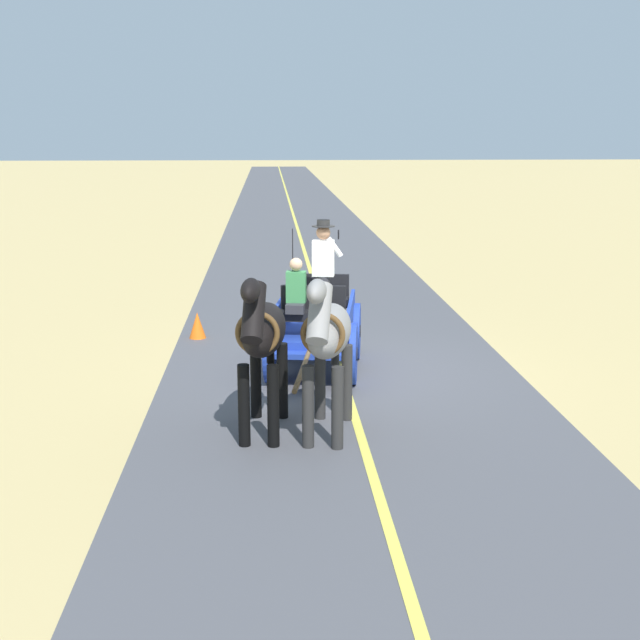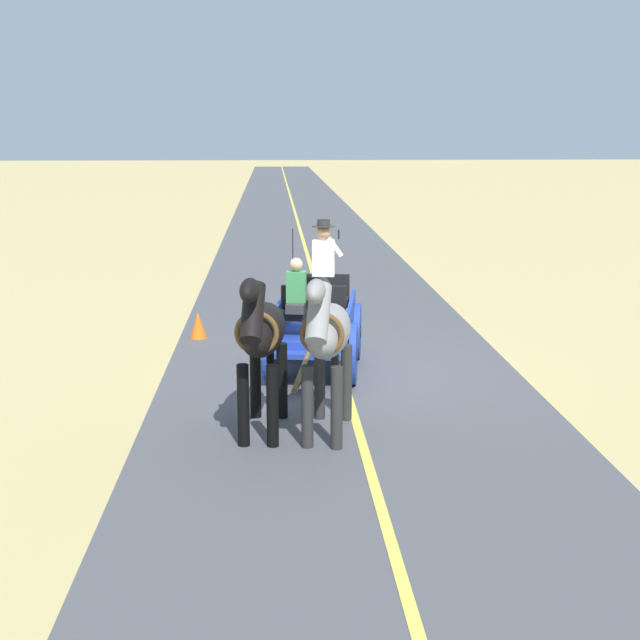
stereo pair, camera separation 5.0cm
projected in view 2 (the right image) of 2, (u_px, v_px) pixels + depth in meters
name	position (u px, v px, depth m)	size (l,w,h in m)	color
ground_plane	(341.00, 372.00, 13.94)	(200.00, 200.00, 0.00)	tan
road_surface	(341.00, 372.00, 13.94)	(5.75, 160.00, 0.01)	#4C4C51
road_centre_stripe	(341.00, 371.00, 13.94)	(0.12, 160.00, 0.00)	#DBCC4C
horse_drawn_carriage	(316.00, 322.00, 13.84)	(1.73, 4.51, 2.50)	#1E3899
horse_near_side	(327.00, 336.00, 10.75)	(0.85, 2.15, 2.21)	gray
horse_off_side	(261.00, 335.00, 10.82)	(0.74, 2.14, 2.21)	black
traffic_cone	(198.00, 325.00, 16.17)	(0.32, 0.32, 0.50)	orange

